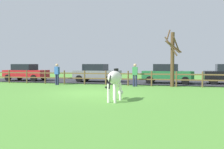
{
  "coord_description": "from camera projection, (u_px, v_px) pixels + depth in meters",
  "views": [
    {
      "loc": [
        4.6,
        -12.36,
        1.6
      ],
      "look_at": [
        0.86,
        1.39,
        0.98
      ],
      "focal_mm": 38.23,
      "sensor_mm": 36.0,
      "label": 1
    }
  ],
  "objects": [
    {
      "name": "visitor_left_of_tree",
      "position": [
        135.0,
        74.0,
        17.03
      ],
      "size": [
        0.37,
        0.24,
        1.64
      ],
      "color": "#232847",
      "rests_on": "ground_plane"
    },
    {
      "name": "parking_asphalt",
      "position": [
        125.0,
        81.0,
        22.16
      ],
      "size": [
        28.0,
        7.4,
        0.05
      ],
      "primitive_type": "cube",
      "color": "#2D2D33",
      "rests_on": "ground_plane"
    },
    {
      "name": "bare_tree",
      "position": [
        172.0,
        57.0,
        16.76
      ],
      "size": [
        1.2,
        1.06,
        4.08
      ],
      "color": "#513A23",
      "rests_on": "ground_plane"
    },
    {
      "name": "visitor_right_of_tree",
      "position": [
        57.0,
        73.0,
        18.29
      ],
      "size": [
        0.4,
        0.3,
        1.64
      ],
      "color": "#232847",
      "rests_on": "ground_plane"
    },
    {
      "name": "parked_car_green",
      "position": [
        167.0,
        73.0,
        19.3
      ],
      "size": [
        4.04,
        1.95,
        1.56
      ],
      "color": "#236B38",
      "rests_on": "parking_asphalt"
    },
    {
      "name": "parked_car_red",
      "position": [
        26.0,
        72.0,
        22.48
      ],
      "size": [
        4.0,
        1.89,
        1.56
      ],
      "color": "red",
      "rests_on": "parking_asphalt"
    },
    {
      "name": "zebra",
      "position": [
        115.0,
        80.0,
        10.26
      ],
      "size": [
        0.53,
        1.94,
        1.41
      ],
      "color": "white",
      "rests_on": "ground_plane"
    },
    {
      "name": "ground_plane",
      "position": [
        90.0,
        93.0,
        13.2
      ],
      "size": [
        60.0,
        60.0,
        0.0
      ],
      "primitive_type": "plane",
      "color": "#549338"
    },
    {
      "name": "paddock_fence",
      "position": [
        106.0,
        77.0,
        18.15
      ],
      "size": [
        20.89,
        0.11,
        1.1
      ],
      "color": "brown",
      "rests_on": "ground_plane"
    },
    {
      "name": "parked_car_grey",
      "position": [
        97.0,
        73.0,
        20.9
      ],
      "size": [
        4.02,
        1.92,
        1.56
      ],
      "color": "slate",
      "rests_on": "parking_asphalt"
    },
    {
      "name": "crow_on_grass",
      "position": [
        106.0,
        87.0,
        15.22
      ],
      "size": [
        0.21,
        0.1,
        0.2
      ],
      "color": "black",
      "rests_on": "ground_plane"
    }
  ]
}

